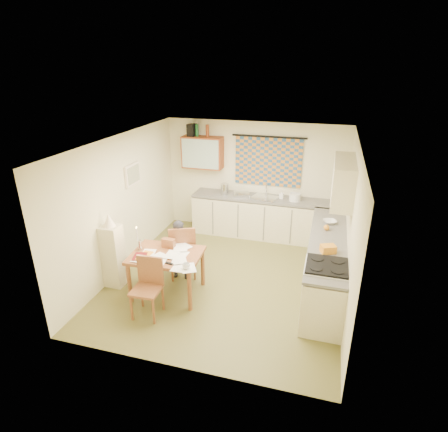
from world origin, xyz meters
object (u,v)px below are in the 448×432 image
(shelf_stand, at_px, (113,256))
(chair_far, at_px, (183,260))
(counter_back, at_px, (266,218))
(stove, at_px, (324,293))
(person, at_px, (179,250))
(dining_table, at_px, (167,273))
(counter_right, at_px, (326,263))

(shelf_stand, bearing_deg, chair_far, 30.15)
(counter_back, distance_m, stove, 3.01)
(stove, bearing_deg, person, 167.83)
(counter_back, xyz_separation_m, stove, (1.34, -2.69, 0.03))
(counter_back, bearing_deg, dining_table, -114.25)
(stove, height_order, shelf_stand, shelf_stand)
(counter_back, bearing_deg, chair_far, -119.30)
(chair_far, bearing_deg, counter_back, -142.35)
(stove, height_order, person, person)
(chair_far, height_order, person, person)
(counter_back, height_order, stove, stove)
(counter_back, xyz_separation_m, person, (-1.19, -2.15, 0.12))
(stove, bearing_deg, dining_table, 179.54)
(stove, bearing_deg, counter_right, 90.00)
(counter_right, bearing_deg, chair_far, -172.03)
(counter_right, relative_size, stove, 3.06)
(person, bearing_deg, counter_right, -175.87)
(dining_table, bearing_deg, person, 85.62)
(counter_back, height_order, counter_right, same)
(counter_back, xyz_separation_m, chair_far, (-1.16, -2.07, -0.13))
(counter_back, distance_m, dining_table, 2.93)
(counter_right, xyz_separation_m, chair_far, (-2.50, -0.35, -0.13))
(dining_table, height_order, chair_far, chair_far)
(dining_table, bearing_deg, counter_back, 62.59)
(counter_back, distance_m, counter_right, 2.18)
(counter_right, height_order, dining_table, counter_right)
(dining_table, xyz_separation_m, person, (0.01, 0.53, 0.19))
(stove, distance_m, dining_table, 2.54)
(stove, relative_size, shelf_stand, 0.86)
(counter_right, height_order, chair_far, chair_far)
(shelf_stand, bearing_deg, person, 27.65)
(chair_far, bearing_deg, person, 45.10)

